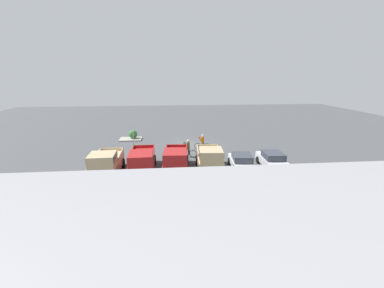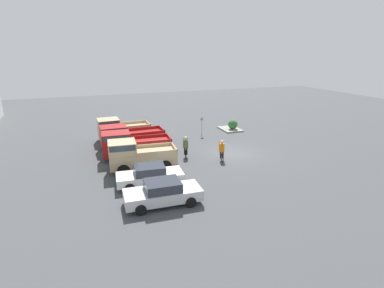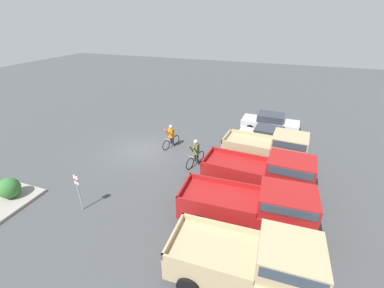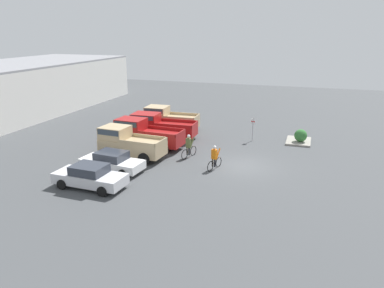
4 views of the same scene
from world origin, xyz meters
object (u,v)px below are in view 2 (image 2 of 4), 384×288
at_px(sedan_1, 150,175).
at_px(cyclist_0, 186,147).
at_px(pickup_truck_2, 127,136).
at_px(cyclist_1, 222,150).
at_px(fire_lane_sign, 202,123).
at_px(shrub, 233,124).
at_px(pickup_truck_1, 131,144).
at_px(pickup_truck_0, 137,155).
at_px(sedan_0, 163,193).
at_px(pickup_truck_3, 120,129).

bearing_deg(sedan_1, cyclist_0, -42.86).
height_order(pickup_truck_2, cyclist_1, pickup_truck_2).
bearing_deg(pickup_truck_2, fire_lane_sign, -78.07).
bearing_deg(shrub, pickup_truck_1, 112.64).
height_order(sedan_1, pickup_truck_0, pickup_truck_0).
height_order(sedan_0, pickup_truck_1, pickup_truck_1).
bearing_deg(pickup_truck_0, sedan_0, -175.72).
relative_size(pickup_truck_2, pickup_truck_3, 1.14).
height_order(sedan_1, cyclist_0, cyclist_0).
height_order(sedan_0, pickup_truck_0, pickup_truck_0).
bearing_deg(pickup_truck_3, sedan_1, -177.60).
distance_m(sedan_1, cyclist_1, 6.92).
bearing_deg(sedan_1, cyclist_1, -68.58).
distance_m(pickup_truck_0, shrub, 14.33).
bearing_deg(fire_lane_sign, sedan_0, 149.25).
relative_size(sedan_1, shrub, 4.25).
xyz_separation_m(sedan_0, pickup_truck_1, (8.43, 0.40, 0.45)).
bearing_deg(fire_lane_sign, cyclist_0, 146.69).
relative_size(pickup_truck_0, pickup_truck_3, 1.00).
bearing_deg(cyclist_1, shrub, -33.05).
bearing_deg(pickup_truck_3, pickup_truck_1, -178.04).
distance_m(cyclist_0, fire_lane_sign, 6.89).
xyz_separation_m(sedan_1, shrub, (10.63, -11.71, -0.01)).
relative_size(pickup_truck_0, pickup_truck_2, 0.87).
bearing_deg(pickup_truck_0, pickup_truck_1, -0.39).
xyz_separation_m(sedan_0, cyclist_0, (7.10, -3.87, 0.16)).
relative_size(pickup_truck_1, fire_lane_sign, 2.75).
distance_m(sedan_0, pickup_truck_1, 8.45).
bearing_deg(sedan_0, pickup_truck_1, 2.73).
xyz_separation_m(pickup_truck_0, shrub, (7.80, -12.01, -0.51)).
distance_m(pickup_truck_3, fire_lane_sign, 8.32).
xyz_separation_m(pickup_truck_0, fire_lane_sign, (7.22, -8.07, 0.05)).
xyz_separation_m(cyclist_0, cyclist_1, (-1.78, -2.44, -0.05)).
bearing_deg(fire_lane_sign, pickup_truck_3, 82.19).
xyz_separation_m(cyclist_0, shrub, (6.32, -7.72, -0.20)).
bearing_deg(fire_lane_sign, cyclist_1, 169.94).
bearing_deg(sedan_0, cyclist_1, -49.85).
bearing_deg(shrub, sedan_0, 139.21).
distance_m(pickup_truck_0, fire_lane_sign, 10.83).
bearing_deg(pickup_truck_2, pickup_truck_3, 6.44).
distance_m(pickup_truck_0, cyclist_1, 6.75).
height_order(sedan_1, fire_lane_sign, fire_lane_sign).
bearing_deg(cyclist_0, pickup_truck_2, 45.47).
xyz_separation_m(sedan_1, pickup_truck_3, (11.19, 0.47, 0.45)).
height_order(pickup_truck_0, cyclist_0, pickup_truck_0).
distance_m(sedan_1, pickup_truck_0, 2.89).
distance_m(pickup_truck_3, cyclist_1, 11.08).
bearing_deg(pickup_truck_0, shrub, -57.00).
xyz_separation_m(pickup_truck_0, cyclist_0, (1.47, -4.29, -0.31)).
bearing_deg(pickup_truck_3, fire_lane_sign, -97.81).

